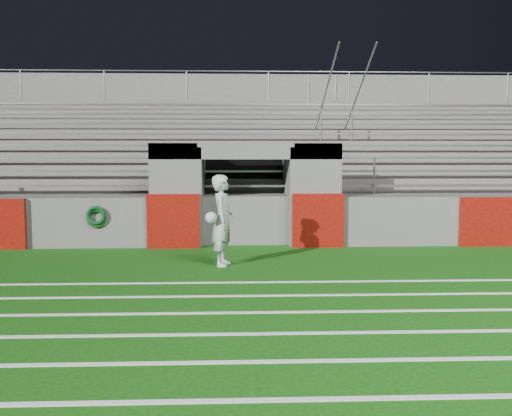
{
  "coord_description": "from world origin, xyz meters",
  "views": [
    {
      "loc": [
        -0.33,
        -11.13,
        2.28
      ],
      "look_at": [
        0.2,
        1.8,
        1.1
      ],
      "focal_mm": 40.0,
      "sensor_mm": 36.0,
      "label": 1
    }
  ],
  "objects": [
    {
      "name": "ground",
      "position": [
        0.0,
        0.0,
        0.0
      ],
      "size": [
        90.0,
        90.0,
        0.0
      ],
      "primitive_type": "plane",
      "color": "#11490C",
      "rests_on": "ground"
    },
    {
      "name": "stadium_structure",
      "position": [
        0.0,
        7.97,
        1.49
      ],
      "size": [
        26.0,
        8.48,
        5.42
      ],
      "color": "#595754",
      "rests_on": "ground"
    },
    {
      "name": "hose_coil",
      "position": [
        -3.68,
        2.92,
        0.79
      ],
      "size": [
        0.48,
        0.14,
        0.55
      ],
      "color": "#0E4613",
      "rests_on": "ground"
    },
    {
      "name": "goalkeeper_with_ball",
      "position": [
        -0.54,
        0.65,
        0.95
      ],
      "size": [
        0.63,
        0.75,
        1.9
      ],
      "color": "silver",
      "rests_on": "ground"
    },
    {
      "name": "field_markings",
      "position": [
        0.0,
        -5.0,
        0.01
      ],
      "size": [
        28.0,
        8.09,
        0.01
      ],
      "color": "white",
      "rests_on": "ground"
    }
  ]
}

